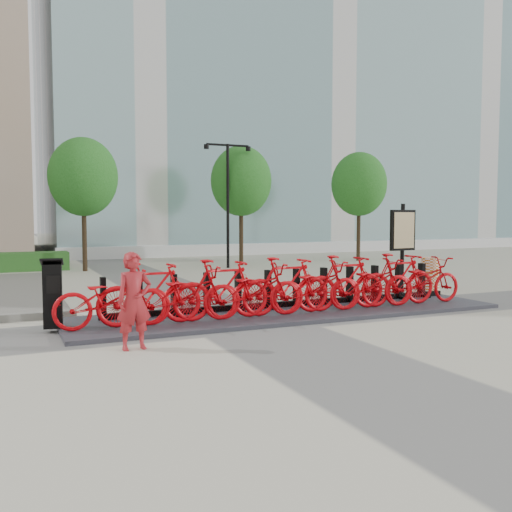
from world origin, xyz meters
name	(u,v)px	position (x,y,z in m)	size (l,w,h in m)	color
ground	(241,321)	(0.00, 0.00, 0.00)	(120.00, 120.00, 0.00)	#A09E89
glass_building	(282,75)	(14.00, 26.00, 12.00)	(32.00, 16.00, 24.00)	#3E6570
tree_1	(83,177)	(-1.50, 12.00, 3.59)	(2.60, 2.60, 5.10)	#392C1D
tree_2	(241,181)	(5.00, 12.00, 3.59)	(2.60, 2.60, 5.10)	#392C1D
tree_3	(359,184)	(11.00, 12.00, 3.59)	(2.60, 2.60, 5.10)	#392C1D
streetlamp	(228,191)	(4.00, 11.00, 3.13)	(2.00, 0.20, 5.00)	black
dock_pad	(291,312)	(1.30, 0.30, 0.04)	(9.60, 2.40, 0.08)	#32333A
dock_rail_posts	(284,288)	(1.36, 0.77, 0.51)	(8.02, 0.50, 0.85)	black
bike_0	(111,299)	(-2.60, -0.05, 0.62)	(0.72, 2.07, 1.09)	#C5040A
bike_1	(150,293)	(-1.88, -0.05, 0.68)	(0.57, 2.01, 1.21)	#C5040A
bike_2	(187,294)	(-1.16, -0.05, 0.62)	(0.72, 2.07, 1.09)	#C5040A
bike_3	(222,289)	(-0.44, -0.05, 0.68)	(0.57, 2.01, 1.21)	#C5040A
bike_4	(255,290)	(0.28, -0.05, 0.62)	(0.72, 2.07, 1.09)	#C5040A
bike_5	(286,286)	(1.00, -0.05, 0.68)	(0.57, 2.01, 1.21)	#C5040A
bike_6	(316,287)	(1.72, -0.05, 0.62)	(0.72, 2.07, 1.09)	#C5040A
bike_7	(345,282)	(2.44, -0.05, 0.68)	(0.57, 2.01, 1.21)	#C5040A
bike_8	(372,283)	(3.16, -0.05, 0.62)	(0.72, 2.07, 1.09)	#C5040A
bike_9	(398,279)	(3.88, -0.05, 0.68)	(0.57, 2.01, 1.21)	#C5040A
bike_10	(423,280)	(4.60, -0.05, 0.62)	(0.72, 2.07, 1.09)	#C5040A
kiosk	(53,294)	(-3.57, 0.42, 0.70)	(0.44, 0.39, 1.29)	black
worker_red	(134,301)	(-2.49, -1.54, 0.78)	(0.57, 0.37, 1.57)	maroon
construction_barrel	(430,275)	(6.46, 1.84, 0.49)	(0.51, 0.51, 0.98)	#D75900
map_sign	(403,234)	(5.70, 2.10, 1.63)	(0.81, 0.16, 2.46)	black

